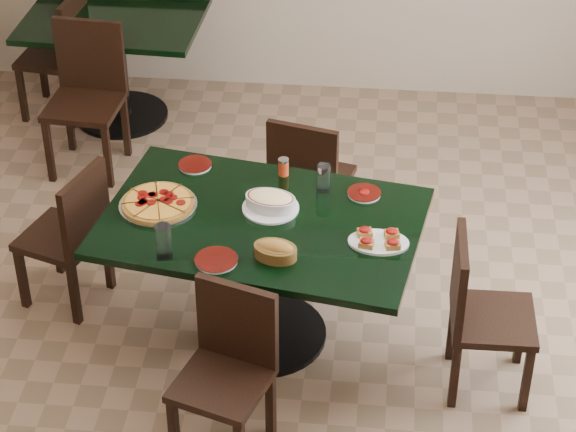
# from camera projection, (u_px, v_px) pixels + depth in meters

# --- Properties ---
(floor) EXTENTS (5.50, 5.50, 0.00)m
(floor) POSITION_uv_depth(u_px,v_px,m) (283.00, 337.00, 5.91)
(floor) COLOR #80624A
(floor) RESTS_ON ground
(room_shell) EXTENTS (5.50, 5.50, 5.50)m
(room_shell) POSITION_uv_depth(u_px,v_px,m) (486.00, 2.00, 6.55)
(room_shell) COLOR white
(room_shell) RESTS_ON floor
(main_table) EXTENTS (1.69, 1.24, 0.75)m
(main_table) POSITION_uv_depth(u_px,v_px,m) (262.00, 249.00, 5.59)
(main_table) COLOR black
(main_table) RESTS_ON floor
(back_table) EXTENTS (1.20, 0.90, 0.75)m
(back_table) POSITION_uv_depth(u_px,v_px,m) (116.00, 48.00, 7.48)
(back_table) COLOR black
(back_table) RESTS_ON floor
(chair_far) EXTENTS (0.49, 0.49, 0.86)m
(chair_far) POSITION_uv_depth(u_px,v_px,m) (308.00, 176.00, 6.29)
(chair_far) COLOR black
(chair_far) RESTS_ON floor
(chair_near) EXTENTS (0.50, 0.50, 0.84)m
(chair_near) POSITION_uv_depth(u_px,v_px,m) (229.00, 362.00, 5.07)
(chair_near) COLOR black
(chair_near) RESTS_ON floor
(chair_right) EXTENTS (0.41, 0.41, 0.86)m
(chair_right) POSITION_uv_depth(u_px,v_px,m) (478.00, 308.00, 5.36)
(chair_right) COLOR black
(chair_right) RESTS_ON floor
(chair_left) EXTENTS (0.50, 0.50, 0.84)m
(chair_left) POSITION_uv_depth(u_px,v_px,m) (72.00, 231.00, 5.89)
(chair_left) COLOR black
(chair_left) RESTS_ON floor
(back_chair_near) EXTENTS (0.48, 0.48, 0.95)m
(back_chair_near) POSITION_uv_depth(u_px,v_px,m) (87.00, 88.00, 7.02)
(back_chair_near) COLOR black
(back_chair_near) RESTS_ON floor
(back_chair_left) EXTENTS (0.46, 0.46, 0.88)m
(back_chair_left) POSITION_uv_depth(u_px,v_px,m) (63.00, 49.00, 7.55)
(back_chair_left) COLOR black
(back_chair_left) RESTS_ON floor
(pepperoni_pizza) EXTENTS (0.39, 0.39, 0.04)m
(pepperoni_pizza) POSITION_uv_depth(u_px,v_px,m) (158.00, 203.00, 5.57)
(pepperoni_pizza) COLOR silver
(pepperoni_pizza) RESTS_ON main_table
(lasagna_casserole) EXTENTS (0.28, 0.28, 0.09)m
(lasagna_casserole) POSITION_uv_depth(u_px,v_px,m) (271.00, 201.00, 5.54)
(lasagna_casserole) COLOR silver
(lasagna_casserole) RESTS_ON main_table
(bread_basket) EXTENTS (0.23, 0.19, 0.09)m
(bread_basket) POSITION_uv_depth(u_px,v_px,m) (275.00, 250.00, 5.22)
(bread_basket) COLOR brown
(bread_basket) RESTS_ON main_table
(bruschetta_platter) EXTENTS (0.30, 0.21, 0.05)m
(bruschetta_platter) POSITION_uv_depth(u_px,v_px,m) (379.00, 240.00, 5.31)
(bruschetta_platter) COLOR silver
(bruschetta_platter) RESTS_ON main_table
(side_plate_near) EXTENTS (0.20, 0.20, 0.02)m
(side_plate_near) POSITION_uv_depth(u_px,v_px,m) (216.00, 260.00, 5.21)
(side_plate_near) COLOR silver
(side_plate_near) RESTS_ON main_table
(side_plate_far_r) EXTENTS (0.17, 0.17, 0.03)m
(side_plate_far_r) POSITION_uv_depth(u_px,v_px,m) (364.00, 193.00, 5.66)
(side_plate_far_r) COLOR silver
(side_plate_far_r) RESTS_ON main_table
(side_plate_far_l) EXTENTS (0.18, 0.18, 0.02)m
(side_plate_far_l) POSITION_uv_depth(u_px,v_px,m) (195.00, 165.00, 5.88)
(side_plate_far_l) COLOR silver
(side_plate_far_l) RESTS_ON main_table
(napkin_setting) EXTENTS (0.16, 0.16, 0.01)m
(napkin_setting) POSITION_uv_depth(u_px,v_px,m) (217.00, 260.00, 5.22)
(napkin_setting) COLOR silver
(napkin_setting) RESTS_ON main_table
(water_glass_a) EXTENTS (0.07, 0.07, 0.15)m
(water_glass_a) POSITION_uv_depth(u_px,v_px,m) (323.00, 178.00, 5.66)
(water_glass_a) COLOR silver
(water_glass_a) RESTS_ON main_table
(water_glass_b) EXTENTS (0.08, 0.08, 0.17)m
(water_glass_b) POSITION_uv_depth(u_px,v_px,m) (164.00, 241.00, 5.21)
(water_glass_b) COLOR silver
(water_glass_b) RESTS_ON main_table
(pepper_shaker) EXTENTS (0.06, 0.06, 0.09)m
(pepper_shaker) POSITION_uv_depth(u_px,v_px,m) (284.00, 167.00, 5.79)
(pepper_shaker) COLOR #B43313
(pepper_shaker) RESTS_ON main_table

